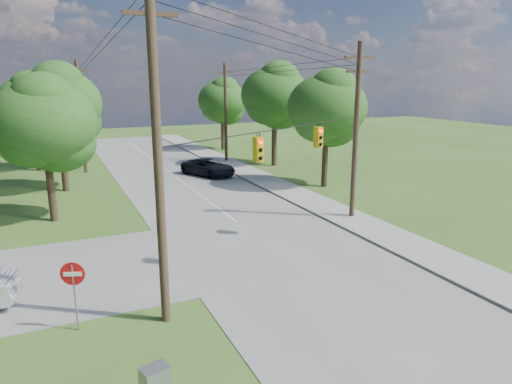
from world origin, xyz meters
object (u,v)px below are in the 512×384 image
pole_sw (157,147)px  pole_north_e (226,112)px  do_not_enter_sign (73,281)px  car_main_north (208,167)px  pole_ne (356,130)px  pole_north_w (81,116)px

pole_sw → pole_north_e: bearing=65.5°
pole_north_e → do_not_enter_sign: pole_north_e is taller
pole_north_e → car_main_north: 8.53m
car_main_north → do_not_enter_sign: size_ratio=2.14×
pole_sw → car_main_north: 25.90m
pole_ne → pole_north_w: (-13.90, 22.00, -0.34)m
pole_north_w → car_main_north: 12.42m
pole_ne → do_not_enter_sign: bearing=-156.9°
car_main_north → do_not_enter_sign: do_not_enter_sign is taller
pole_ne → car_main_north: bearing=104.2°
car_main_north → pole_north_e: bearing=32.3°
pole_north_w → car_main_north: pole_north_w is taller
pole_north_e → pole_north_w: (-13.90, 0.00, 0.00)m
pole_ne → do_not_enter_sign: size_ratio=4.22×
pole_north_w → car_main_north: size_ratio=1.88×
pole_ne → pole_north_e: 22.00m
pole_sw → pole_ne: pole_sw is taller
pole_north_e → do_not_enter_sign: 33.49m
do_not_enter_sign → pole_ne: bearing=44.3°
pole_sw → do_not_enter_sign: pole_sw is taller
pole_north_e → pole_north_w: same height
pole_north_w → car_main_north: bearing=-31.8°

